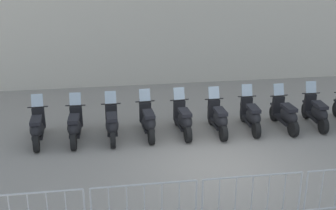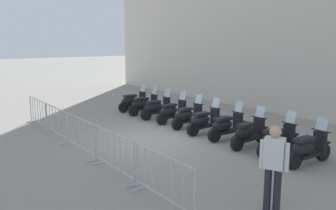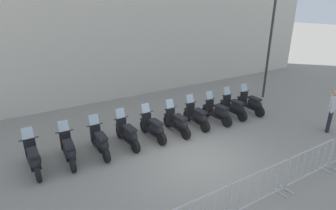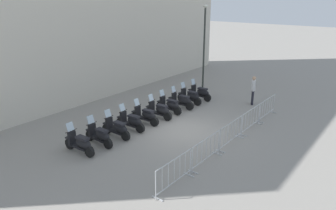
{
  "view_description": "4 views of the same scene",
  "coord_description": "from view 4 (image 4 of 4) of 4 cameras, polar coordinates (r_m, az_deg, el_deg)",
  "views": [
    {
      "loc": [
        -2.97,
        -9.69,
        5.21
      ],
      "look_at": [
        -0.98,
        1.56,
        1.09
      ],
      "focal_mm": 48.16,
      "sensor_mm": 36.0,
      "label": 1
    },
    {
      "loc": [
        9.44,
        -6.59,
        3.27
      ],
      "look_at": [
        -1.2,
        1.61,
        0.82
      ],
      "focal_mm": 37.76,
      "sensor_mm": 36.0,
      "label": 2
    },
    {
      "loc": [
        -4.88,
        -5.93,
        4.82
      ],
      "look_at": [
        0.25,
        2.11,
        1.18
      ],
      "focal_mm": 29.03,
      "sensor_mm": 36.0,
      "label": 3
    },
    {
      "loc": [
        -12.02,
        -7.91,
        6.25
      ],
      "look_at": [
        0.57,
        1.34,
        0.86
      ],
      "focal_mm": 34.46,
      "sensor_mm": 36.0,
      "label": 4
    }
  ],
  "objects": [
    {
      "name": "motorcycle_5",
      "position": [
        16.96,
        -1.53,
        -0.96
      ],
      "size": [
        0.56,
        1.72,
        1.24
      ],
      "color": "black",
      "rests_on": "ground"
    },
    {
      "name": "motorcycle_2",
      "position": [
        14.92,
        -9.02,
        -4.09
      ],
      "size": [
        0.56,
        1.72,
        1.24
      ],
      "color": "black",
      "rests_on": "ground"
    },
    {
      "name": "motorcycle_0",
      "position": [
        13.78,
        -15.26,
        -6.56
      ],
      "size": [
        0.56,
        1.72,
        1.24
      ],
      "color": "black",
      "rests_on": "ground"
    },
    {
      "name": "motorcycle_6",
      "position": [
        17.76,
        0.31,
        -0.03
      ],
      "size": [
        0.56,
        1.72,
        1.24
      ],
      "color": "black",
      "rests_on": "ground"
    },
    {
      "name": "motorcycle_7",
      "position": [
        18.49,
        2.42,
        0.74
      ],
      "size": [
        0.56,
        1.72,
        1.24
      ],
      "color": "black",
      "rests_on": "ground"
    },
    {
      "name": "officer_near_row_end",
      "position": [
        19.63,
        14.85,
        2.81
      ],
      "size": [
        0.51,
        0.34,
        1.73
      ],
      "color": "#23232D",
      "rests_on": "ground"
    },
    {
      "name": "motorcycle_4",
      "position": [
        16.29,
        -3.98,
        -1.87
      ],
      "size": [
        0.56,
        1.72,
        1.24
      ],
      "color": "black",
      "rests_on": "ground"
    },
    {
      "name": "barrier_segment_1",
      "position": [
        12.65,
        6.78,
        -8.04
      ],
      "size": [
        2.0,
        0.48,
        1.07
      ],
      "color": "#B2B5B7",
      "rests_on": "ground"
    },
    {
      "name": "motorcycle_1",
      "position": [
        14.32,
        -12.0,
        -5.3
      ],
      "size": [
        0.56,
        1.73,
        1.24
      ],
      "color": "black",
      "rests_on": "ground"
    },
    {
      "name": "ground_plane",
      "position": [
        15.69,
        2.74,
        -4.48
      ],
      "size": [
        120.0,
        120.0,
        0.0
      ],
      "primitive_type": "plane",
      "color": "gray"
    },
    {
      "name": "barrier_segment_0",
      "position": [
        11.12,
        1.1,
        -11.97
      ],
      "size": [
        2.0,
        0.48,
        1.07
      ],
      "color": "#B2B5B7",
      "rests_on": "ground"
    },
    {
      "name": "motorcycle_8",
      "position": [
        19.32,
        3.97,
        1.52
      ],
      "size": [
        0.56,
        1.73,
        1.24
      ],
      "color": "black",
      "rests_on": "ground"
    },
    {
      "name": "barrier_segment_2",
      "position": [
        14.32,
        11.1,
        -4.93
      ],
      "size": [
        2.0,
        0.48,
        1.07
      ],
      "color": "#B2B5B7",
      "rests_on": "ground"
    },
    {
      "name": "street_lamp",
      "position": [
        21.98,
        6.44,
        11.47
      ],
      "size": [
        0.36,
        0.36,
        5.62
      ],
      "color": "#2D332D",
      "rests_on": "ground"
    },
    {
      "name": "motorcycle_3",
      "position": [
        15.62,
        -6.5,
        -2.89
      ],
      "size": [
        0.56,
        1.72,
        1.24
      ],
      "color": "black",
      "rests_on": "ground"
    },
    {
      "name": "barrier_segment_3",
      "position": [
        16.08,
        14.47,
        -2.47
      ],
      "size": [
        2.0,
        0.48,
        1.07
      ],
      "color": "#B2B5B7",
      "rests_on": "ground"
    },
    {
      "name": "motorcycle_9",
      "position": [
        20.1,
        5.72,
        2.17
      ],
      "size": [
        0.56,
        1.73,
        1.24
      ],
      "color": "black",
      "rests_on": "ground"
    },
    {
      "name": "barrier_segment_4",
      "position": [
        17.91,
        17.16,
        -0.5
      ],
      "size": [
        2.0,
        0.48,
        1.07
      ],
      "color": "#B2B5B7",
      "rests_on": "ground"
    }
  ]
}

